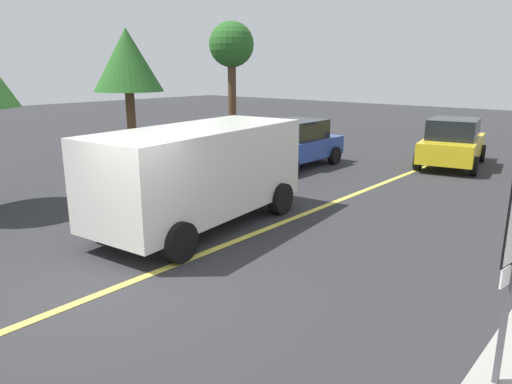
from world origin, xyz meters
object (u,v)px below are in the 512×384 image
(tree_left_verge, at_px, (127,61))
(car_yellow_approaching, at_px, (452,143))
(white_van, at_px, (200,170))
(tree_centre_verge, at_px, (231,48))
(car_blue_far_lane, at_px, (294,144))

(tree_left_verge, bearing_deg, car_yellow_approaching, -53.63)
(white_van, distance_m, tree_centre_verge, 12.38)
(car_yellow_approaching, height_order, tree_centre_verge, tree_centre_verge)
(car_yellow_approaching, height_order, car_blue_far_lane, car_yellow_approaching)
(white_van, distance_m, tree_left_verge, 8.64)
(car_blue_far_lane, bearing_deg, white_van, -160.50)
(car_blue_far_lane, distance_m, tree_left_verge, 6.70)
(white_van, bearing_deg, tree_centre_verge, 40.24)
(white_van, xyz_separation_m, tree_centre_verge, (9.17, 7.76, 3.03))
(car_yellow_approaching, xyz_separation_m, tree_centre_verge, (-1.25, 9.62, 3.45))
(white_van, xyz_separation_m, car_yellow_approaching, (10.42, -1.87, -0.42))
(white_van, bearing_deg, car_blue_far_lane, 19.50)
(car_yellow_approaching, bearing_deg, car_blue_far_lane, 131.37)
(white_van, distance_m, car_blue_far_lane, 7.11)
(white_van, xyz_separation_m, car_blue_far_lane, (6.69, 2.37, -0.44))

